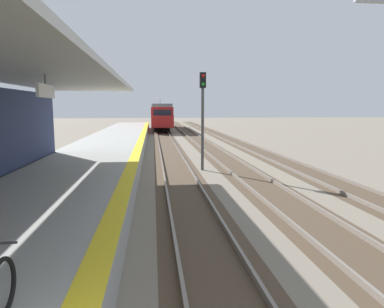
# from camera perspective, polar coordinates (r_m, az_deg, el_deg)

# --- Properties ---
(station_platform) EXTENTS (5.00, 80.00, 0.91)m
(station_platform) POSITION_cam_1_polar(r_m,az_deg,el_deg) (18.23, -16.44, -1.82)
(station_platform) COLOR #999993
(station_platform) RESTS_ON ground
(track_pair_nearest_platform) EXTENTS (2.34, 120.00, 0.16)m
(track_pair_nearest_platform) POSITION_cam_1_polar(r_m,az_deg,el_deg) (22.00, -3.23, -0.97)
(track_pair_nearest_platform) COLOR #4C3D2D
(track_pair_nearest_platform) RESTS_ON ground
(track_pair_middle) EXTENTS (2.34, 120.00, 0.16)m
(track_pair_middle) POSITION_cam_1_polar(r_m,az_deg,el_deg) (22.44, 5.47, -0.82)
(track_pair_middle) COLOR #4C3D2D
(track_pair_middle) RESTS_ON ground
(track_pair_far_side) EXTENTS (2.34, 120.00, 0.16)m
(track_pair_far_side) POSITION_cam_1_polar(r_m,az_deg,el_deg) (23.38, 13.65, -0.66)
(track_pair_far_side) COLOR #4C3D2D
(track_pair_far_side) RESTS_ON ground
(approaching_train) EXTENTS (2.93, 19.60, 4.76)m
(approaching_train) POSITION_cam_1_polar(r_m,az_deg,el_deg) (53.35, -5.20, 6.43)
(approaching_train) COLOR maroon
(approaching_train) RESTS_ON ground
(rail_signal_post) EXTENTS (0.32, 0.34, 5.20)m
(rail_signal_post) POSITION_cam_1_polar(r_m,az_deg,el_deg) (18.39, 1.78, 7.16)
(rail_signal_post) COLOR #4C4C4C
(rail_signal_post) RESTS_ON ground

